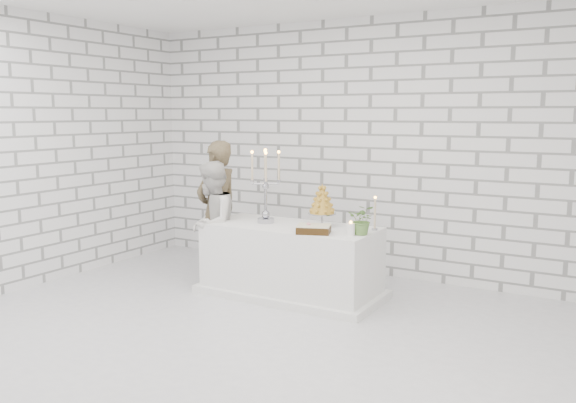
% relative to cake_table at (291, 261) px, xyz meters
% --- Properties ---
extents(ground, '(6.00, 5.00, 0.01)m').
position_rel_cake_table_xyz_m(ground, '(0.34, -1.26, -0.38)').
color(ground, silver).
rests_on(ground, ground).
extents(wall_back, '(6.00, 0.01, 3.00)m').
position_rel_cake_table_xyz_m(wall_back, '(0.34, 1.24, 1.12)').
color(wall_back, white).
rests_on(wall_back, ground).
extents(wall_left, '(0.01, 5.00, 3.00)m').
position_rel_cake_table_xyz_m(wall_left, '(-2.66, -1.26, 1.12)').
color(wall_left, white).
rests_on(wall_left, ground).
extents(cake_table, '(1.80, 0.80, 0.75)m').
position_rel_cake_table_xyz_m(cake_table, '(0.00, 0.00, 0.00)').
color(cake_table, white).
rests_on(cake_table, ground).
extents(groom, '(0.47, 0.64, 1.60)m').
position_rel_cake_table_xyz_m(groom, '(-1.05, 0.13, 0.43)').
color(groom, '#4A3D29').
rests_on(groom, ground).
extents(bride, '(0.72, 0.81, 1.39)m').
position_rel_cake_table_xyz_m(bride, '(-0.93, -0.13, 0.32)').
color(bride, silver).
rests_on(bride, ground).
extents(candelabra, '(0.38, 0.38, 0.79)m').
position_rel_cake_table_xyz_m(candelabra, '(-0.31, -0.00, 0.77)').
color(candelabra, '#A2A2AD').
rests_on(candelabra, cake_table).
extents(croquembouche, '(0.35, 0.35, 0.44)m').
position_rel_cake_table_xyz_m(croquembouche, '(0.30, 0.12, 0.60)').
color(croquembouche, '#A2731D').
rests_on(croquembouche, cake_table).
extents(chocolate_cake, '(0.38, 0.32, 0.08)m').
position_rel_cake_table_xyz_m(chocolate_cake, '(0.40, -0.24, 0.42)').
color(chocolate_cake, black).
rests_on(chocolate_cake, cake_table).
extents(pillar_candle, '(0.10, 0.10, 0.12)m').
position_rel_cake_table_xyz_m(pillar_candle, '(0.75, -0.16, 0.44)').
color(pillar_candle, white).
rests_on(pillar_candle, cake_table).
extents(extra_taper, '(0.07, 0.07, 0.32)m').
position_rel_cake_table_xyz_m(extra_taper, '(0.85, 0.20, 0.54)').
color(extra_taper, beige).
rests_on(extra_taper, cake_table).
extents(flowers, '(0.32, 0.29, 0.29)m').
position_rel_cake_table_xyz_m(flowers, '(0.83, -0.07, 0.52)').
color(flowers, '#40682E').
rests_on(flowers, cake_table).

